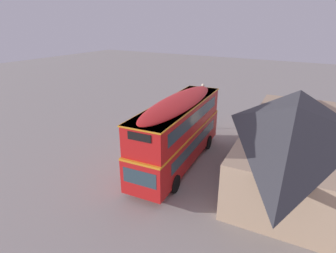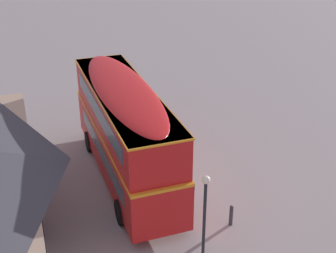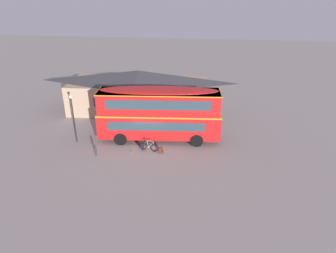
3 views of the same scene
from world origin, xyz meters
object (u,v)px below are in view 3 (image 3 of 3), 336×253
double_decker_bus (159,112)px  street_lamp (73,113)px  touring_bicycle (148,147)px  backpack_on_ground (161,150)px  kerb_bollard (96,150)px  water_bottle_blue_sports (132,152)px

double_decker_bus → street_lamp: (-7.22, -1.38, 0.05)m
touring_bicycle → backpack_on_ground: (1.15, -0.25, -0.09)m
touring_bicycle → double_decker_bus: bearing=73.6°
double_decker_bus → kerb_bollard: 6.22m
double_decker_bus → water_bottle_blue_sports: double_decker_bus is taller
double_decker_bus → water_bottle_blue_sports: (-1.86, -2.82, -2.54)m
touring_bicycle → backpack_on_ground: size_ratio=3.09×
street_lamp → kerb_bollard: (2.54, -2.12, -2.19)m
water_bottle_blue_sports → kerb_bollard: (-2.82, -0.67, 0.40)m
double_decker_bus → backpack_on_ground: bearing=-78.3°
backpack_on_ground → kerb_bollard: 5.30m
touring_bicycle → street_lamp: size_ratio=0.39×
backpack_on_ground → touring_bicycle: bearing=167.8°
water_bottle_blue_sports → kerb_bollard: bearing=-166.6°
backpack_on_ground → water_bottle_blue_sports: (-2.37, -0.38, -0.18)m
double_decker_bus → kerb_bollard: double_decker_bus is taller
touring_bicycle → water_bottle_blue_sports: (-1.21, -0.63, -0.27)m
water_bottle_blue_sports → street_lamp: 6.13m
street_lamp → touring_bicycle: bearing=-7.1°
double_decker_bus → street_lamp: bearing=-169.2°
water_bottle_blue_sports → street_lamp: size_ratio=0.05×
touring_bicycle → kerb_bollard: (-4.03, -1.30, 0.13)m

